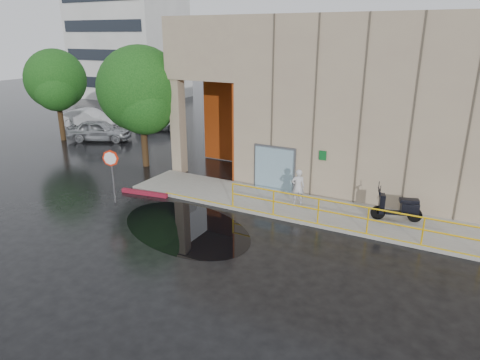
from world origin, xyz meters
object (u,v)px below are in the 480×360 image
object	(u,v)px
car_b	(89,119)
car_a	(99,130)
tree_far	(56,82)
stop_sign	(111,164)
scooter	(399,200)
tree_near	(142,93)
person	(298,187)
car_c	(161,122)
red_curb	(144,193)

from	to	relation	value
car_b	car_a	bearing A→B (deg)	-134.02
car_a	tree_far	xyz separation A→B (m)	(-2.38, -1.17, 3.33)
car_b	stop_sign	bearing A→B (deg)	-138.73
tree_far	car_b	bearing A→B (deg)	110.50
car_a	car_b	size ratio (longest dim) A/B	0.93
scooter	tree_near	size ratio (longest dim) A/B	0.30
person	stop_sign	xyz separation A→B (m)	(-7.43, -3.29, 0.84)
stop_sign	tree_far	distance (m)	13.90
car_b	car_c	xyz separation A→B (m)	(5.29, 2.29, -0.17)
scooter	tree_near	bearing A→B (deg)	156.69
stop_sign	car_b	size ratio (longest dim) A/B	0.52
tree_near	tree_far	xyz separation A→B (m)	(-9.37, 2.20, -0.09)
scooter	red_curb	xyz separation A→B (m)	(-10.99, -2.15, -0.93)
tree_near	tree_far	size ratio (longest dim) A/B	1.06
red_curb	tree_near	xyz separation A→B (m)	(-2.83, 3.59, 4.07)
car_b	red_curb	bearing A→B (deg)	-133.93
red_curb	tree_near	size ratio (longest dim) A/B	0.36
car_b	tree_far	bearing A→B (deg)	-168.07
stop_sign	red_curb	distance (m)	2.26
scooter	car_b	world-z (taller)	scooter
scooter	car_c	bearing A→B (deg)	135.71
scooter	tree_near	distance (m)	14.24
stop_sign	red_curb	world-z (taller)	stop_sign
red_curb	car_c	bearing A→B (deg)	124.94
scooter	car_a	world-z (taller)	scooter
red_curb	car_a	distance (m)	12.05
car_a	tree_near	size ratio (longest dim) A/B	0.65
car_a	tree_near	world-z (taller)	tree_near
person	red_curb	size ratio (longest dim) A/B	0.67
tree_near	car_a	bearing A→B (deg)	154.25
car_c	car_b	bearing A→B (deg)	100.66
red_curb	car_a	xyz separation A→B (m)	(-9.82, 6.96, 0.65)
car_b	tree_far	size ratio (longest dim) A/B	0.75
scooter	red_curb	distance (m)	11.24
scooter	stop_sign	bearing A→B (deg)	179.76
car_a	car_c	xyz separation A→B (m)	(1.44, 5.03, -0.14)
red_curb	car_c	distance (m)	14.64
scooter	stop_sign	distance (m)	12.07
car_c	person	bearing A→B (deg)	-136.22
tree_near	tree_far	bearing A→B (deg)	166.81
car_b	car_c	bearing A→B (deg)	-75.13
person	tree_near	bearing A→B (deg)	-39.42
stop_sign	car_c	size ratio (longest dim) A/B	0.59
person	car_a	bearing A→B (deg)	-46.40
car_a	car_c	bearing A→B (deg)	-40.15
scooter	car_c	xyz separation A→B (m)	(-19.37, 9.84, -0.42)
person	car_c	bearing A→B (deg)	-63.00
car_b	tree_near	bearing A→B (deg)	-127.98
stop_sign	scooter	bearing A→B (deg)	19.26
stop_sign	tree_near	distance (m)	5.98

